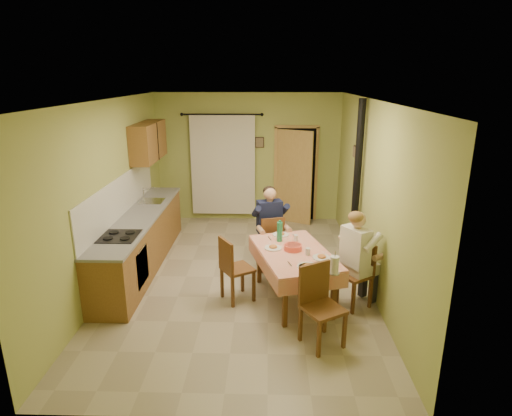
{
  "coord_description": "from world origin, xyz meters",
  "views": [
    {
      "loc": [
        0.42,
        -6.29,
        3.14
      ],
      "look_at": [
        0.25,
        0.1,
        1.15
      ],
      "focal_mm": 30.0,
      "sensor_mm": 36.0,
      "label": 1
    }
  ],
  "objects_px": {
    "man_far": "(270,219)",
    "dining_table": "(293,275)",
    "stove_flue": "(355,207)",
    "chair_right": "(355,287)",
    "chair_left": "(237,281)",
    "chair_far": "(270,252)",
    "man_right": "(357,248)",
    "chair_near": "(321,322)"
  },
  "relations": [
    {
      "from": "man_far",
      "to": "dining_table",
      "type": "bearing_deg",
      "value": -88.35
    },
    {
      "from": "stove_flue",
      "to": "chair_right",
      "type": "bearing_deg",
      "value": -99.12
    },
    {
      "from": "chair_left",
      "to": "man_far",
      "type": "height_order",
      "value": "man_far"
    },
    {
      "from": "dining_table",
      "to": "chair_right",
      "type": "relative_size",
      "value": 1.88
    },
    {
      "from": "chair_far",
      "to": "man_right",
      "type": "distance_m",
      "value": 1.79
    },
    {
      "from": "man_far",
      "to": "man_right",
      "type": "bearing_deg",
      "value": -61.73
    },
    {
      "from": "dining_table",
      "to": "chair_right",
      "type": "xyz_separation_m",
      "value": [
        0.86,
        -0.15,
        -0.09
      ]
    },
    {
      "from": "dining_table",
      "to": "chair_left",
      "type": "bearing_deg",
      "value": 165.31
    },
    {
      "from": "chair_near",
      "to": "man_right",
      "type": "xyz_separation_m",
      "value": [
        0.57,
        0.92,
        0.59
      ]
    },
    {
      "from": "chair_far",
      "to": "chair_left",
      "type": "bearing_deg",
      "value": -130.18
    },
    {
      "from": "man_right",
      "to": "chair_left",
      "type": "bearing_deg",
      "value": 52.34
    },
    {
      "from": "chair_right",
      "to": "chair_far",
      "type": "bearing_deg",
      "value": 11.81
    },
    {
      "from": "chair_left",
      "to": "man_far",
      "type": "bearing_deg",
      "value": 124.24
    },
    {
      "from": "chair_near",
      "to": "chair_left",
      "type": "xyz_separation_m",
      "value": [
        -1.1,
        1.05,
        -0.0
      ]
    },
    {
      "from": "chair_right",
      "to": "stove_flue",
      "type": "height_order",
      "value": "stove_flue"
    },
    {
      "from": "dining_table",
      "to": "chair_left",
      "type": "xyz_separation_m",
      "value": [
        -0.82,
        -0.02,
        -0.09
      ]
    },
    {
      "from": "dining_table",
      "to": "chair_near",
      "type": "distance_m",
      "value": 1.11
    },
    {
      "from": "chair_near",
      "to": "stove_flue",
      "type": "bearing_deg",
      "value": -139.22
    },
    {
      "from": "dining_table",
      "to": "stove_flue",
      "type": "relative_size",
      "value": 0.63
    },
    {
      "from": "chair_right",
      "to": "chair_near",
      "type": "bearing_deg",
      "value": 115.03
    },
    {
      "from": "man_far",
      "to": "stove_flue",
      "type": "distance_m",
      "value": 1.45
    },
    {
      "from": "dining_table",
      "to": "chair_left",
      "type": "height_order",
      "value": "chair_left"
    },
    {
      "from": "dining_table",
      "to": "man_right",
      "type": "bearing_deg",
      "value": -26.42
    },
    {
      "from": "chair_right",
      "to": "dining_table",
      "type": "bearing_deg",
      "value": 47.2
    },
    {
      "from": "chair_far",
      "to": "stove_flue",
      "type": "relative_size",
      "value": 0.34
    },
    {
      "from": "chair_far",
      "to": "man_right",
      "type": "bearing_deg",
      "value": -61.52
    },
    {
      "from": "man_right",
      "to": "stove_flue",
      "type": "xyz_separation_m",
      "value": [
        0.24,
        1.45,
        0.15
      ]
    },
    {
      "from": "chair_far",
      "to": "chair_left",
      "type": "relative_size",
      "value": 0.99
    },
    {
      "from": "dining_table",
      "to": "chair_left",
      "type": "relative_size",
      "value": 1.84
    },
    {
      "from": "chair_left",
      "to": "chair_near",
      "type": "bearing_deg",
      "value": 14.34
    },
    {
      "from": "dining_table",
      "to": "chair_left",
      "type": "distance_m",
      "value": 0.82
    },
    {
      "from": "chair_near",
      "to": "chair_left",
      "type": "distance_m",
      "value": 1.52
    },
    {
      "from": "chair_right",
      "to": "stove_flue",
      "type": "bearing_deg",
      "value": -42.07
    },
    {
      "from": "man_far",
      "to": "stove_flue",
      "type": "xyz_separation_m",
      "value": [
        1.43,
        0.23,
        0.15
      ]
    },
    {
      "from": "chair_far",
      "to": "chair_near",
      "type": "xyz_separation_m",
      "value": [
        0.61,
        -2.13,
        0.0
      ]
    },
    {
      "from": "chair_near",
      "to": "stove_flue",
      "type": "relative_size",
      "value": 0.36
    },
    {
      "from": "chair_right",
      "to": "man_right",
      "type": "bearing_deg",
      "value": 90.0
    },
    {
      "from": "dining_table",
      "to": "chair_far",
      "type": "xyz_separation_m",
      "value": [
        -0.33,
        1.05,
        -0.09
      ]
    },
    {
      "from": "chair_right",
      "to": "chair_left",
      "type": "xyz_separation_m",
      "value": [
        -1.68,
        0.13,
        0.0
      ]
    },
    {
      "from": "chair_near",
      "to": "chair_right",
      "type": "bearing_deg",
      "value": -152.35
    },
    {
      "from": "chair_right",
      "to": "man_right",
      "type": "height_order",
      "value": "man_right"
    },
    {
      "from": "chair_right",
      "to": "man_right",
      "type": "xyz_separation_m",
      "value": [
        -0.01,
        -0.01,
        0.59
      ]
    }
  ]
}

